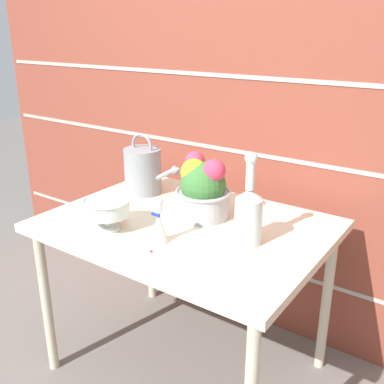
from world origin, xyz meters
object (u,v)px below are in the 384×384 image
object	(u,v)px
watering_can	(143,170)
glass_decanter	(249,212)
figurine_vase	(159,224)
flower_planter	(203,189)
crystal_pedestal_bowl	(107,208)

from	to	relation	value
watering_can	glass_decanter	world-z (taller)	glass_decanter
glass_decanter	figurine_vase	xyz separation A→B (m)	(-0.27, -0.19, -0.05)
flower_planter	glass_decanter	world-z (taller)	glass_decanter
flower_planter	glass_decanter	bearing A→B (deg)	-22.14
glass_decanter	figurine_vase	distance (m)	0.33
figurine_vase	crystal_pedestal_bowl	bearing A→B (deg)	-174.41
flower_planter	glass_decanter	size ratio (longest dim) A/B	0.77
watering_can	figurine_vase	distance (m)	0.55
watering_can	flower_planter	size ratio (longest dim) A/B	1.20
flower_planter	crystal_pedestal_bowl	bearing A→B (deg)	-126.21
glass_decanter	figurine_vase	bearing A→B (deg)	-145.63
watering_can	crystal_pedestal_bowl	world-z (taller)	watering_can
crystal_pedestal_bowl	figurine_vase	distance (m)	0.24
crystal_pedestal_bowl	flower_planter	world-z (taller)	flower_planter
figurine_vase	watering_can	bearing A→B (deg)	136.54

